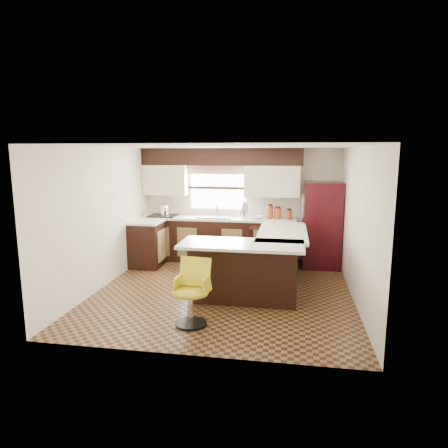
% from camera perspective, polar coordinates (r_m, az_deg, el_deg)
% --- Properties ---
extents(floor, '(4.40, 4.40, 0.00)m').
position_cam_1_polar(floor, '(6.82, -0.06, -9.56)').
color(floor, '#49301A').
rests_on(floor, ground).
extents(ceiling, '(4.40, 4.40, 0.00)m').
position_cam_1_polar(ceiling, '(6.43, -0.07, 11.02)').
color(ceiling, silver).
rests_on(ceiling, wall_back).
extents(wall_back, '(4.40, 0.00, 4.40)m').
position_cam_1_polar(wall_back, '(8.67, 2.39, 2.84)').
color(wall_back, beige).
rests_on(wall_back, floor).
extents(wall_front, '(4.40, 0.00, 4.40)m').
position_cam_1_polar(wall_front, '(4.41, -4.90, -4.34)').
color(wall_front, beige).
rests_on(wall_front, floor).
extents(wall_left, '(0.00, 4.40, 4.40)m').
position_cam_1_polar(wall_left, '(7.17, -16.84, 0.88)').
color(wall_left, beige).
rests_on(wall_left, floor).
extents(wall_right, '(0.00, 4.40, 4.40)m').
position_cam_1_polar(wall_right, '(6.51, 18.48, -0.13)').
color(wall_right, beige).
rests_on(wall_right, floor).
extents(base_cab_back, '(3.30, 0.60, 0.90)m').
position_cam_1_polar(base_cab_back, '(8.58, -0.89, -2.32)').
color(base_cab_back, black).
rests_on(base_cab_back, floor).
extents(base_cab_left, '(0.60, 0.70, 0.90)m').
position_cam_1_polar(base_cab_left, '(8.32, -10.91, -2.90)').
color(base_cab_left, black).
rests_on(base_cab_left, floor).
extents(counter_back, '(3.30, 0.60, 0.04)m').
position_cam_1_polar(counter_back, '(8.49, -0.90, 0.79)').
color(counter_back, silver).
rests_on(counter_back, base_cab_back).
extents(counter_left, '(0.60, 0.70, 0.04)m').
position_cam_1_polar(counter_left, '(8.23, -11.02, 0.31)').
color(counter_left, silver).
rests_on(counter_left, base_cab_left).
extents(soffit, '(3.40, 0.35, 0.36)m').
position_cam_1_polar(soffit, '(8.49, -0.43, 9.59)').
color(soffit, black).
rests_on(soffit, wall_back).
extents(upper_cab_left, '(0.94, 0.35, 0.64)m').
position_cam_1_polar(upper_cab_left, '(8.80, -8.31, 6.25)').
color(upper_cab_left, beige).
rests_on(upper_cab_left, wall_back).
extents(upper_cab_right, '(1.14, 0.35, 0.64)m').
position_cam_1_polar(upper_cab_right, '(8.39, 6.90, 6.10)').
color(upper_cab_right, beige).
rests_on(upper_cab_right, wall_back).
extents(window_pane, '(1.20, 0.02, 0.90)m').
position_cam_1_polar(window_pane, '(8.69, -0.89, 5.18)').
color(window_pane, white).
rests_on(window_pane, wall_back).
extents(valance, '(1.30, 0.06, 0.18)m').
position_cam_1_polar(valance, '(8.63, -0.95, 7.74)').
color(valance, '#D19B93').
rests_on(valance, wall_back).
extents(sink, '(0.75, 0.45, 0.03)m').
position_cam_1_polar(sink, '(8.47, -1.25, 1.03)').
color(sink, '#B2B2B7').
rests_on(sink, counter_back).
extents(dishwasher, '(0.58, 0.03, 0.78)m').
position_cam_1_polar(dishwasher, '(8.18, 5.66, -3.13)').
color(dishwasher, black).
rests_on(dishwasher, floor).
extents(cooktop, '(0.58, 0.50, 0.02)m').
position_cam_1_polar(cooktop, '(8.76, -8.66, 1.20)').
color(cooktop, black).
rests_on(cooktop, counter_back).
extents(peninsula_long, '(0.60, 1.95, 0.90)m').
position_cam_1_polar(peninsula_long, '(7.20, 7.89, -4.85)').
color(peninsula_long, black).
rests_on(peninsula_long, floor).
extents(peninsula_return, '(1.65, 0.60, 0.90)m').
position_cam_1_polar(peninsula_return, '(6.30, 2.78, -6.95)').
color(peninsula_return, black).
rests_on(peninsula_return, floor).
extents(counter_pen_long, '(0.84, 1.95, 0.04)m').
position_cam_1_polar(counter_pen_long, '(7.09, 8.38, -1.17)').
color(counter_pen_long, silver).
rests_on(counter_pen_long, peninsula_long).
extents(counter_pen_return, '(1.89, 0.84, 0.04)m').
position_cam_1_polar(counter_pen_return, '(6.10, 2.53, -2.94)').
color(counter_pen_return, silver).
rests_on(counter_pen_return, peninsula_return).
extents(refrigerator, '(0.74, 0.71, 1.73)m').
position_cam_1_polar(refrigerator, '(8.30, 13.82, -0.11)').
color(refrigerator, '#32080D').
rests_on(refrigerator, floor).
extents(bar_chair, '(0.53, 0.53, 0.90)m').
position_cam_1_polar(bar_chair, '(5.44, -4.78, -9.81)').
color(bar_chair, gold).
rests_on(bar_chair, floor).
extents(kettle, '(0.19, 0.19, 0.26)m').
position_cam_1_polar(kettle, '(8.73, -8.53, 2.12)').
color(kettle, silver).
rests_on(kettle, cooktop).
extents(percolator, '(0.15, 0.15, 0.30)m').
position_cam_1_polar(percolator, '(8.38, 2.91, 1.86)').
color(percolator, silver).
rests_on(percolator, counter_back).
extents(mixing_bowl, '(0.30, 0.30, 0.06)m').
position_cam_1_polar(mixing_bowl, '(8.37, 4.69, 1.00)').
color(mixing_bowl, white).
rests_on(mixing_bowl, counter_back).
extents(canister_large, '(0.12, 0.12, 0.27)m').
position_cam_1_polar(canister_large, '(8.35, 6.57, 1.68)').
color(canister_large, brown).
rests_on(canister_large, counter_back).
extents(canister_med, '(0.14, 0.14, 0.23)m').
position_cam_1_polar(canister_med, '(8.35, 7.66, 1.49)').
color(canister_med, brown).
rests_on(canister_med, counter_back).
extents(canister_small, '(0.12, 0.12, 0.19)m').
position_cam_1_polar(canister_small, '(8.35, 9.25, 1.33)').
color(canister_small, brown).
rests_on(canister_small, counter_back).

